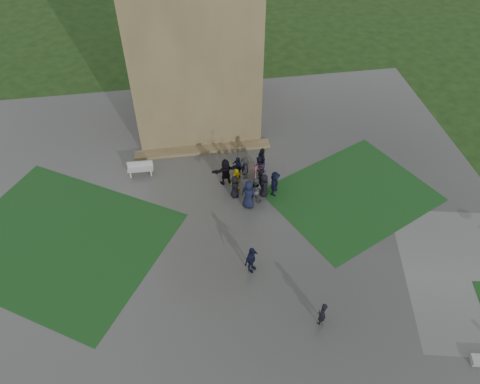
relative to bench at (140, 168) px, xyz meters
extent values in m
plane|color=black|center=(4.08, -8.88, -0.49)|extent=(120.00, 120.00, 0.00)
cube|color=#353533|center=(4.08, -6.88, -0.48)|extent=(34.00, 34.00, 0.02)
cube|color=#113314|center=(-4.42, -4.88, -0.47)|extent=(14.10, 13.46, 0.01)
cube|color=#113314|center=(12.58, -3.88, -0.47)|extent=(11.12, 10.15, 0.01)
cube|color=brown|center=(4.08, 1.72, -0.36)|extent=(9.00, 0.80, 0.22)
cube|color=#A1A19D|center=(0.00, -0.07, -0.01)|extent=(1.61, 0.53, 0.06)
cube|color=#A1A19D|center=(-0.64, -0.05, -0.25)|extent=(0.10, 0.43, 0.45)
cube|color=#A1A19D|center=(0.63, -0.09, -0.25)|extent=(0.10, 0.43, 0.45)
cube|color=#A1A19D|center=(0.01, 0.16, 0.24)|extent=(1.59, 0.11, 0.42)
imported|color=black|center=(7.26, -2.23, 0.35)|extent=(0.59, 0.71, 1.66)
imported|color=black|center=(7.25, -1.43, 0.33)|extent=(0.74, 0.90, 1.61)
imported|color=black|center=(7.57, -0.91, 0.44)|extent=(0.76, 1.15, 1.82)
imported|color=#3E3D42|center=(6.45, -1.23, 0.29)|extent=(0.62, 1.45, 1.53)
imported|color=black|center=(6.01, -1.16, 0.31)|extent=(0.93, 1.05, 1.56)
imported|color=black|center=(5.18, -1.60, 0.43)|extent=(1.76, 0.95, 1.81)
imported|color=#BFA20B|center=(5.71, -2.44, 0.40)|extent=(1.14, 1.14, 1.75)
imported|color=black|center=(5.56, -2.84, 0.28)|extent=(0.52, 0.75, 1.52)
imported|color=black|center=(6.23, -3.81, 0.49)|extent=(1.14, 1.07, 1.93)
imported|color=#3E3D42|center=(6.70, -3.37, 0.40)|extent=(0.98, 0.85, 1.74)
imported|color=black|center=(7.30, -3.01, 0.31)|extent=(0.71, 0.88, 1.57)
imported|color=black|center=(7.96, -2.96, 0.35)|extent=(1.05, 1.62, 1.65)
imported|color=pink|center=(6.70, -3.37, 1.73)|extent=(1.06, 1.06, 0.97)
imported|color=#6A3AA0|center=(7.30, -3.01, 1.66)|extent=(0.86, 0.86, 0.79)
imported|color=black|center=(6.01, -1.16, 1.64)|extent=(1.01, 1.01, 0.92)
imported|color=black|center=(5.61, -8.36, 0.38)|extent=(1.12, 1.10, 1.71)
imported|color=black|center=(8.33, -11.87, 0.27)|extent=(0.64, 0.63, 1.49)
camera|label=1|loc=(2.80, -22.66, 19.41)|focal=35.00mm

